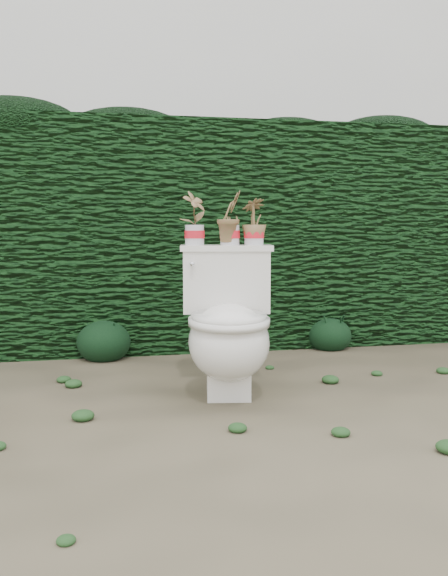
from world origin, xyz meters
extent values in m
plane|color=#6C624A|center=(0.00, 0.00, 0.00)|extent=(60.00, 60.00, 0.00)
cube|color=#154115|center=(0.00, 1.60, 0.80)|extent=(8.00, 1.00, 1.60)
cube|color=silver|center=(0.60, 6.00, 2.00)|extent=(8.00, 3.50, 4.00)
cube|color=silver|center=(-0.23, 0.07, 0.10)|extent=(0.27, 0.33, 0.20)
ellipsoid|color=silver|center=(-0.24, -0.02, 0.30)|extent=(0.49, 0.57, 0.39)
cube|color=silver|center=(-0.19, 0.29, 0.57)|extent=(0.49, 0.24, 0.34)
cube|color=silver|center=(-0.19, 0.29, 0.76)|extent=(0.52, 0.27, 0.03)
cylinder|color=silver|center=(-0.39, 0.23, 0.68)|extent=(0.03, 0.06, 0.02)
sphere|color=silver|center=(-0.39, 0.20, 0.68)|extent=(0.03, 0.03, 0.03)
imported|color=#308028|center=(-0.36, 0.32, 0.92)|extent=(0.18, 0.17, 0.28)
imported|color=#308028|center=(-0.17, 0.29, 0.92)|extent=(0.20, 0.20, 0.28)
imported|color=#308028|center=(-0.04, 0.27, 0.89)|extent=(0.18, 0.18, 0.24)
ellipsoid|color=black|center=(-0.85, 1.08, 0.14)|extent=(0.35, 0.35, 0.28)
ellipsoid|color=black|center=(0.74, 1.09, 0.12)|extent=(0.31, 0.31, 0.25)
camera|label=1|loc=(-0.88, -2.97, 0.89)|focal=38.00mm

